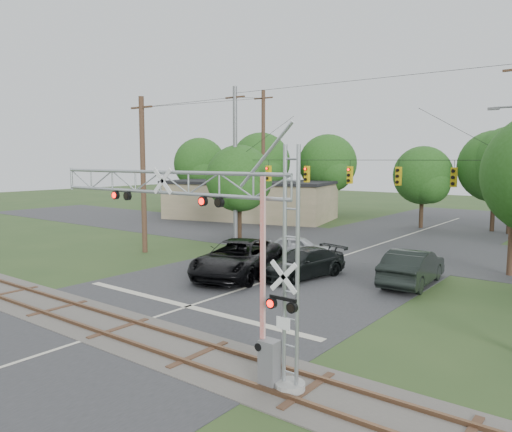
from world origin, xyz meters
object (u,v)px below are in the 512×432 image
Objects in this scene: pickup_black at (237,258)px; car_dark at (302,263)px; traffic_signal_span at (364,167)px; commercial_building at (250,200)px; sedan_silver at (298,248)px; crossing_gantry at (204,231)px.

pickup_black is 1.32× the size of car_dark.
traffic_signal_span is 3.72× the size of car_dark.
commercial_building is at bearing 146.56° from car_dark.
commercial_building reaches higher than sedan_silver.
car_dark is 26.28m from commercial_building.
car_dark is (-3.66, 11.22, -3.31)m from crossing_gantry.
crossing_gantry is 0.53× the size of traffic_signal_span.
car_dark is at bearing -60.24° from commercial_building.
commercial_building reaches higher than pickup_black.
pickup_black is 0.37× the size of commercial_building.
traffic_signal_span reaches higher than pickup_black.
pickup_black is at bearing -107.40° from traffic_signal_span.
traffic_signal_span reaches higher than car_dark.
pickup_black is at bearing 124.87° from crossing_gantry.
pickup_black reaches higher than car_dark.
crossing_gantry is at bearing -78.55° from traffic_signal_span.
commercial_building is at bearing 23.91° from sedan_silver.
pickup_black is 3.42m from car_dark.
crossing_gantry is 16.71m from sedan_silver.
car_dark is (0.05, -7.13, -4.90)m from traffic_signal_span.
traffic_signal_span is 1.05× the size of commercial_building.
traffic_signal_span is 21.97m from commercial_building.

